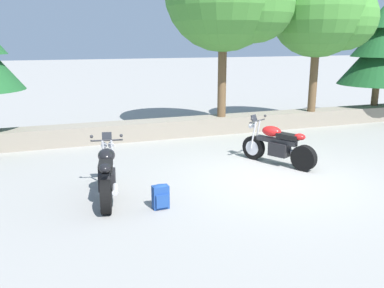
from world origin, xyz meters
TOP-DOWN VIEW (x-y plane):
  - ground_plane at (0.00, 0.00)m, footprint 120.00×120.00m
  - stone_wall at (0.00, 4.80)m, footprint 36.00×0.80m
  - motorcycle_black_near_left at (-3.71, 0.08)m, footprint 0.71×2.06m
  - motorcycle_red_centre at (0.63, 0.94)m, footprint 1.16×1.90m
  - rider_backpack at (-2.86, -0.78)m, footprint 0.31×0.27m
  - leafy_tree_mid_right at (4.38, 4.51)m, footprint 3.46×3.29m
  - pine_tree_far_right at (7.39, 4.96)m, footprint 2.97×2.97m

SIDE VIEW (x-z plane):
  - ground_plane at x=0.00m, z-range 0.00..0.00m
  - rider_backpack at x=-2.86m, z-range 0.01..0.48m
  - stone_wall at x=0.00m, z-range 0.00..0.55m
  - motorcycle_black_near_left at x=-3.71m, z-range -0.10..1.07m
  - motorcycle_red_centre at x=0.63m, z-range -0.10..1.07m
  - pine_tree_far_right at x=7.39m, z-range 0.73..4.50m
  - leafy_tree_mid_right at x=4.38m, z-range 1.41..6.60m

